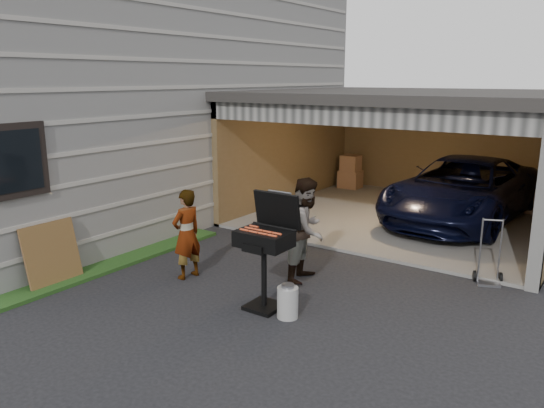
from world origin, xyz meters
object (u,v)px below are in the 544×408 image
at_px(propane_tank, 288,302).
at_px(plywood_panel, 52,254).
at_px(woman, 187,234).
at_px(man, 307,229).
at_px(minivan, 463,192).
at_px(bbq_grill, 266,242).
at_px(hand_truck, 489,271).

bearing_deg(propane_tank, plywood_panel, -163.10).
xyz_separation_m(woman, man, (1.62, 1.05, 0.10)).
xyz_separation_m(minivan, plywood_panel, (-4.20, -7.40, -0.20)).
bearing_deg(woman, minivan, 162.98).
distance_m(propane_tank, plywood_panel, 3.85).
relative_size(woman, man, 0.88).
relative_size(bbq_grill, propane_tank, 3.76).
bearing_deg(hand_truck, minivan, 90.03).
height_order(propane_tank, plywood_panel, plywood_panel).
bearing_deg(minivan, propane_tank, -91.30).
relative_size(woman, hand_truck, 1.40).
xyz_separation_m(man, hand_truck, (2.47, 1.48, -0.63)).
xyz_separation_m(woman, plywood_panel, (-1.52, -1.43, -0.24)).
height_order(bbq_grill, plywood_panel, bbq_grill).
xyz_separation_m(woman, bbq_grill, (1.72, -0.22, 0.23)).
bearing_deg(man, minivan, -20.01).
relative_size(minivan, man, 3.01).
relative_size(minivan, woman, 3.42).
bearing_deg(propane_tank, woman, 171.61).
distance_m(bbq_grill, hand_truck, 3.71).
distance_m(man, plywood_panel, 4.02).
bearing_deg(bbq_grill, woman, 172.57).
relative_size(bbq_grill, plywood_panel, 1.62).
bearing_deg(man, bbq_grill, 176.70).
xyz_separation_m(bbq_grill, hand_truck, (2.37, 2.76, -0.77)).
distance_m(propane_tank, hand_truck, 3.44).
xyz_separation_m(woman, hand_truck, (4.09, 2.53, -0.53)).
bearing_deg(hand_truck, woman, -170.41).
relative_size(plywood_panel, hand_truck, 0.96).
bearing_deg(bbq_grill, propane_tank, -12.16).
xyz_separation_m(minivan, man, (-1.06, -4.92, 0.14)).
distance_m(woman, hand_truck, 4.84).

